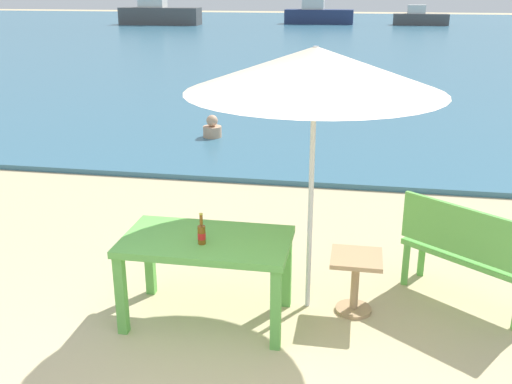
% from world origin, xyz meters
% --- Properties ---
extents(sea_water, '(120.00, 50.00, 0.08)m').
position_xyz_m(sea_water, '(0.00, 30.00, 0.04)').
color(sea_water, '#386B84').
rests_on(sea_water, ground_plane).
extents(picnic_table_green, '(1.40, 0.80, 0.76)m').
position_xyz_m(picnic_table_green, '(-0.25, 1.35, 0.65)').
color(picnic_table_green, '#60B24C').
rests_on(picnic_table_green, ground_plane).
extents(beer_bottle_amber, '(0.07, 0.07, 0.26)m').
position_xyz_m(beer_bottle_amber, '(-0.26, 1.24, 0.85)').
color(beer_bottle_amber, brown).
rests_on(beer_bottle_amber, picnic_table_green).
extents(patio_umbrella, '(2.10, 2.10, 2.30)m').
position_xyz_m(patio_umbrella, '(0.58, 1.71, 2.12)').
color(patio_umbrella, silver).
rests_on(patio_umbrella, ground_plane).
extents(side_table_wood, '(0.44, 0.44, 0.54)m').
position_xyz_m(side_table_wood, '(0.99, 1.69, 0.35)').
color(side_table_wood, tan).
rests_on(side_table_wood, ground_plane).
extents(bench_green_left, '(1.17, 1.01, 0.95)m').
position_xyz_m(bench_green_left, '(1.95, 2.01, 0.54)').
color(bench_green_left, '#60B24C').
rests_on(bench_green_left, ground_plane).
extents(swimmer_person, '(0.34, 0.34, 0.41)m').
position_xyz_m(swimmer_person, '(-1.71, 7.30, 0.24)').
color(swimmer_person, tan).
rests_on(swimmer_person, sea_water).
extents(boat_barge, '(4.67, 1.27, 1.70)m').
position_xyz_m(boat_barge, '(-2.30, 39.51, 0.69)').
color(boat_barge, navy).
rests_on(boat_barge, sea_water).
extents(boat_ferry, '(5.45, 1.49, 1.98)m').
position_xyz_m(boat_ferry, '(-12.84, 36.84, 0.79)').
color(boat_ferry, '#4C4C4C').
rests_on(boat_ferry, sea_water).
extents(boat_fishing_trawler, '(3.59, 0.98, 1.31)m').
position_xyz_m(boat_fishing_trawler, '(4.52, 39.40, 0.55)').
color(boat_fishing_trawler, '#4C4C4C').
rests_on(boat_fishing_trawler, sea_water).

